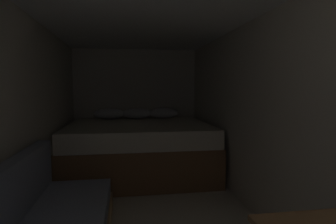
% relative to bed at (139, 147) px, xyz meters
% --- Properties ---
extents(wall_back, '(2.32, 0.05, 2.01)m').
position_rel_bed_xyz_m(wall_back, '(0.00, 0.96, 0.61)').
color(wall_back, beige).
rests_on(wall_back, ground).
extents(wall_left, '(0.05, 5.37, 2.01)m').
position_rel_bed_xyz_m(wall_left, '(-1.14, -1.75, 0.61)').
color(wall_left, beige).
rests_on(wall_left, ground).
extents(wall_right, '(0.05, 5.37, 2.01)m').
position_rel_bed_xyz_m(wall_right, '(1.14, -1.75, 0.61)').
color(wall_right, beige).
rests_on(wall_right, ground).
extents(ceiling_slab, '(2.32, 5.37, 0.05)m').
position_rel_bed_xyz_m(ceiling_slab, '(0.00, -1.75, 1.64)').
color(ceiling_slab, white).
rests_on(ceiling_slab, wall_left).
extents(bed, '(2.10, 1.82, 0.96)m').
position_rel_bed_xyz_m(bed, '(0.00, 0.00, 0.00)').
color(bed, brown).
rests_on(bed, ground).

